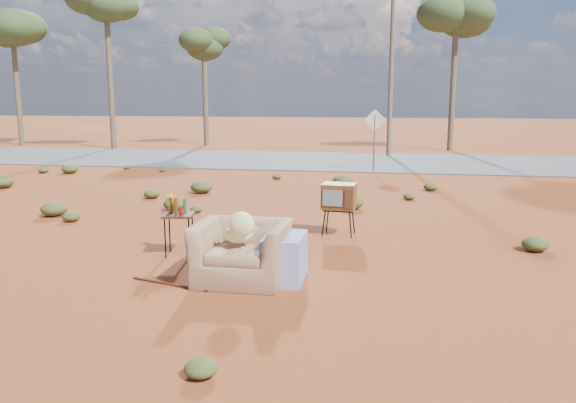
# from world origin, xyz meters

# --- Properties ---
(ground) EXTENTS (140.00, 140.00, 0.00)m
(ground) POSITION_xyz_m (0.00, 0.00, 0.00)
(ground) COLOR brown
(ground) RESTS_ON ground
(highway) EXTENTS (140.00, 7.00, 0.04)m
(highway) POSITION_xyz_m (0.00, 15.00, 0.02)
(highway) COLOR #565659
(highway) RESTS_ON ground
(armchair) EXTENTS (1.51, 0.96, 1.12)m
(armchair) POSITION_xyz_m (0.13, -0.56, 0.52)
(armchair) COLOR #956E51
(armchair) RESTS_ON ground
(tv_unit) EXTENTS (0.65, 0.54, 0.98)m
(tv_unit) POSITION_xyz_m (1.12, 2.36, 0.73)
(tv_unit) COLOR black
(tv_unit) RESTS_ON ground
(side_table) EXTENTS (0.57, 0.57, 0.98)m
(side_table) POSITION_xyz_m (-1.38, 0.54, 0.72)
(side_table) COLOR #3C2215
(side_table) RESTS_ON ground
(rusty_bar) EXTENTS (1.24, 0.39, 0.03)m
(rusty_bar) POSITION_xyz_m (-0.92, -0.97, 0.02)
(rusty_bar) COLOR #4B2014
(rusty_bar) RESTS_ON ground
(road_sign) EXTENTS (0.78, 0.06, 2.19)m
(road_sign) POSITION_xyz_m (1.50, 12.00, 1.50)
(road_sign) COLOR brown
(road_sign) RESTS_ON ground
(eucalyptus_far_left) EXTENTS (3.20, 3.20, 7.10)m
(eucalyptus_far_left) POSITION_xyz_m (-18.00, 20.00, 5.94)
(eucalyptus_far_left) COLOR brown
(eucalyptus_far_left) RESTS_ON ground
(eucalyptus_left) EXTENTS (3.20, 3.20, 8.10)m
(eucalyptus_left) POSITION_xyz_m (-12.00, 19.00, 6.92)
(eucalyptus_left) COLOR brown
(eucalyptus_left) RESTS_ON ground
(eucalyptus_near_left) EXTENTS (3.20, 3.20, 6.60)m
(eucalyptus_near_left) POSITION_xyz_m (-8.00, 22.00, 5.45)
(eucalyptus_near_left) COLOR brown
(eucalyptus_near_left) RESTS_ON ground
(eucalyptus_center) EXTENTS (3.20, 3.20, 7.60)m
(eucalyptus_center) POSITION_xyz_m (5.00, 21.00, 6.43)
(eucalyptus_center) COLOR brown
(eucalyptus_center) RESTS_ON ground
(utility_pole_center) EXTENTS (1.40, 0.20, 8.00)m
(utility_pole_center) POSITION_xyz_m (2.00, 17.50, 4.15)
(utility_pole_center) COLOR brown
(utility_pole_center) RESTS_ON ground
(scrub_patch) EXTENTS (17.49, 8.07, 0.33)m
(scrub_patch) POSITION_xyz_m (-0.82, 4.41, 0.14)
(scrub_patch) COLOR #474F22
(scrub_patch) RESTS_ON ground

